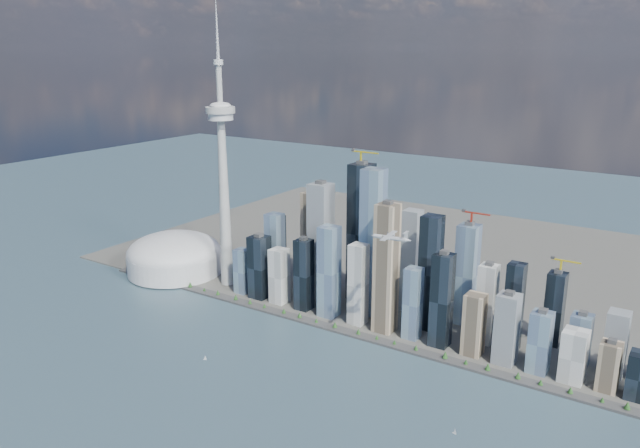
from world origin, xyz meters
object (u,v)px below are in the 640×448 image
Objects in this scene: airplane at (391,237)px; dome_stadium at (175,256)px; needle_tower at (223,172)px; sailboat_west at (205,358)px; sailboat_east at (455,432)px.

dome_stadium is at bearing 161.91° from airplane.
dome_stadium is 603.82m from airplane.
needle_tower reaches higher than dome_stadium.
sailboat_west is (-245.35, -138.89, -202.62)m from airplane.
airplane reaches higher than sailboat_west.
sailboat_east is (398.21, 29.30, 0.13)m from sailboat_west.
airplane is at bearing 160.99° from sailboat_east.
airplane is at bearing -16.03° from needle_tower.
needle_tower reaches higher than sailboat_east.
dome_stadium reaches higher than sailboat_east.
sailboat_west is at bearing -157.31° from airplane.
sailboat_west is at bearing -37.90° from dome_stadium.
airplane is 276.36m from sailboat_east.
dome_stadium is 412.33m from sailboat_west.
sailboat_west is 0.95× the size of sailboat_east.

